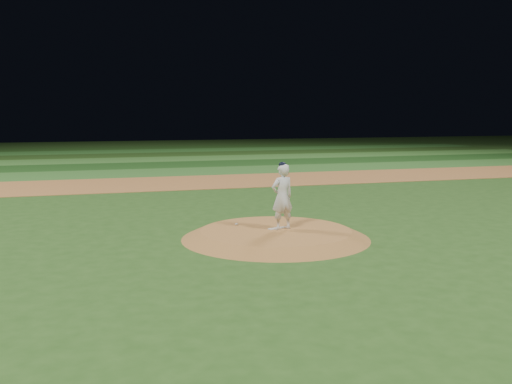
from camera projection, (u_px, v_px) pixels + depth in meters
The scene contains 12 objects.
ground at pixel (276, 238), 16.68m from camera, with size 120.00×120.00×0.00m, color #264C18.
infield_dirt_band at pixel (191, 182), 29.97m from camera, with size 70.00×6.00×0.02m, color #A36532.
outfield_stripe_0 at pixel (175, 172), 35.18m from camera, with size 70.00×5.00×0.02m, color #2F6625.
outfield_stripe_1 at pixel (164, 165), 39.93m from camera, with size 70.00×5.00×0.02m, color #184115.
outfield_stripe_2 at pixel (156, 159), 44.67m from camera, with size 70.00×5.00×0.02m, color #367329.
outfield_stripe_3 at pixel (149, 155), 49.42m from camera, with size 70.00×5.00×0.02m, color #214315.
outfield_stripe_4 at pixel (143, 151), 54.16m from camera, with size 70.00×5.00×0.02m, color #2D6B27.
outfield_stripe_5 at pixel (138, 148), 58.91m from camera, with size 70.00×5.00×0.02m, color #214A17.
pitchers_mound at pixel (276, 234), 16.67m from camera, with size 5.50×5.50×0.25m, color #A56B33.
pitching_rubber at pixel (277, 228), 16.81m from camera, with size 0.57×0.14×0.03m, color silver.
rosin_bag at pixel (236, 224), 17.36m from camera, with size 0.10×0.10×0.06m, color beige.
pitcher_on_mound at pixel (282, 196), 16.60m from camera, with size 0.79×0.61×1.98m.
Camera 1 is at (-5.23, -15.49, 3.65)m, focal length 40.00 mm.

